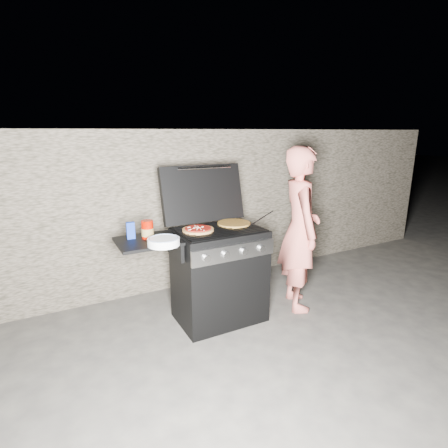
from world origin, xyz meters
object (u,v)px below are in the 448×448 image
gas_grill (195,280)px  person (300,229)px  sauce_jar (147,229)px  pizza_topped (198,229)px

gas_grill → person: (1.10, -0.12, 0.37)m
sauce_jar → person: 1.52m
pizza_topped → person: person is taller
sauce_jar → person: person is taller
person → gas_grill: bearing=106.1°
pizza_topped → gas_grill: bearing=-152.5°
sauce_jar → person: bearing=-6.6°
sauce_jar → pizza_topped: bearing=-2.9°
person → sauce_jar: bearing=105.9°
sauce_jar → gas_grill: bearing=-7.0°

